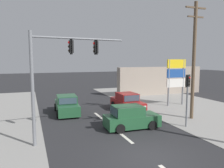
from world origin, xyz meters
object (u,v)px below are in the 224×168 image
at_px(hatchback_oncoming_near, 131,118).
at_px(utility_pole_midground_right, 194,59).
at_px(sedan_oncoming_mid, 127,103).
at_px(shopping_plaza_sign, 176,76).
at_px(traffic_signal_mast, 57,67).
at_px(sedan_receding_far, 67,105).
at_px(pedestal_signal_right_kerb, 188,92).

bearing_deg(hatchback_oncoming_near, utility_pole_midground_right, 4.85).
bearing_deg(sedan_oncoming_mid, hatchback_oncoming_near, -112.21).
bearing_deg(shopping_plaza_sign, hatchback_oncoming_near, -145.44).
height_order(utility_pole_midground_right, hatchback_oncoming_near, utility_pole_midground_right).
bearing_deg(traffic_signal_mast, hatchback_oncoming_near, 9.93).
distance_m(traffic_signal_mast, sedan_receding_far, 7.38).
bearing_deg(traffic_signal_mast, sedan_receding_far, 77.25).
distance_m(hatchback_oncoming_near, sedan_oncoming_mid, 5.15).
xyz_separation_m(utility_pole_midground_right, sedan_receding_far, (-8.77, 5.07, -3.92)).
xyz_separation_m(shopping_plaza_sign, hatchback_oncoming_near, (-7.38, -5.09, -2.28)).
distance_m(utility_pole_midground_right, pedestal_signal_right_kerb, 3.23).
bearing_deg(traffic_signal_mast, pedestal_signal_right_kerb, -1.75).
bearing_deg(utility_pole_midground_right, hatchback_oncoming_near, -175.15).
bearing_deg(shopping_plaza_sign, pedestal_signal_right_kerb, -121.06).
bearing_deg(utility_pole_midground_right, sedan_oncoming_mid, 128.95).
distance_m(shopping_plaza_sign, sedan_receding_far, 10.96).
xyz_separation_m(pedestal_signal_right_kerb, sedan_receding_far, (-6.99, 6.62, -1.71)).
bearing_deg(hatchback_oncoming_near, sedan_oncoming_mid, 67.79).
bearing_deg(sedan_receding_far, traffic_signal_mast, -102.75).
bearing_deg(shopping_plaza_sign, sedan_receding_far, 177.65).
bearing_deg(shopping_plaza_sign, utility_pole_midground_right, -112.86).
relative_size(shopping_plaza_sign, hatchback_oncoming_near, 1.25).
relative_size(pedestal_signal_right_kerb, shopping_plaza_sign, 0.77).
distance_m(shopping_plaza_sign, hatchback_oncoming_near, 9.25).
bearing_deg(sedan_receding_far, hatchback_oncoming_near, -58.92).
relative_size(utility_pole_midground_right, sedan_receding_far, 2.04).
bearing_deg(pedestal_signal_right_kerb, traffic_signal_mast, 178.25).
bearing_deg(utility_pole_midground_right, sedan_receding_far, 149.98).
relative_size(shopping_plaza_sign, sedan_receding_far, 1.07).
bearing_deg(shopping_plaza_sign, traffic_signal_mast, -154.03).
height_order(shopping_plaza_sign, sedan_oncoming_mid, shopping_plaza_sign).
relative_size(utility_pole_midground_right, shopping_plaza_sign, 1.91).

